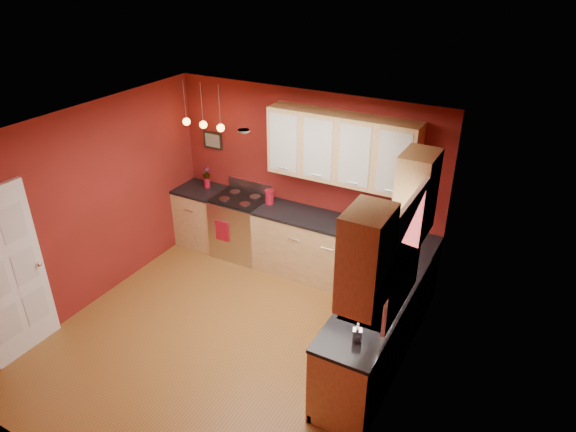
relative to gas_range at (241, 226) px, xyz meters
The scene contains 27 objects.
floor 2.08m from the gas_range, 62.94° to the right, with size 4.20×4.20×0.00m, color olive.
ceiling 2.93m from the gas_range, 62.94° to the right, with size 4.00×4.20×0.02m, color white.
wall_back 1.27m from the gas_range, 18.02° to the left, with size 4.00×0.02×2.60m, color maroon.
wall_front 4.09m from the gas_range, 76.73° to the right, with size 4.00×0.02×2.60m, color maroon.
wall_left 2.25m from the gas_range, 120.95° to the right, with size 0.02×4.20×2.60m, color maroon.
wall_right 3.53m from the gas_range, 31.66° to the right, with size 0.02×4.20×2.60m, color maroon.
base_cabinets_back_left 0.73m from the gas_range, behind, with size 0.70×0.60×0.90m, color #DDB877.
base_cabinets_back_right 1.65m from the gas_range, ahead, with size 2.54×0.60×0.90m, color #DDB877.
base_cabinets_right 2.95m from the gas_range, 27.27° to the right, with size 0.60×2.10×0.90m, color #DDB877.
counter_back_left 0.85m from the gas_range, behind, with size 0.70×0.62×0.04m, color black.
counter_back_right 1.71m from the gas_range, ahead, with size 2.54×0.62×0.04m, color black.
counter_right 2.98m from the gas_range, 27.27° to the right, with size 0.62×2.10×0.04m, color black.
gas_range is the anchor object (origin of this frame).
dishwasher_front 2.04m from the gas_range, ahead, with size 0.60×0.02×0.80m, color silver.
sink 3.05m from the gas_range, 29.78° to the right, with size 0.50×0.70×0.33m.
window 3.48m from the gas_range, 27.40° to the right, with size 0.06×1.02×1.22m.
door_left_wall 3.22m from the gas_range, 109.27° to the right, with size 0.12×0.82×2.05m.
upper_cabinets_back 2.12m from the gas_range, ahead, with size 2.00×0.35×0.90m, color #DDB877.
upper_cabinets_right 3.45m from the gas_range, 28.26° to the right, with size 0.35×1.95×0.90m, color #DDB877.
wall_picture 1.36m from the gas_range, 156.09° to the left, with size 0.32×0.03×0.26m, color black.
pendant_lights 1.62m from the gas_range, behind, with size 0.71×0.11×0.66m.
red_canister 0.74m from the gas_range, ahead, with size 0.14×0.14×0.21m.
red_vase 0.86m from the gas_range, behind, with size 0.10×0.10×0.15m, color maroon.
flowers 0.96m from the gas_range, behind, with size 0.11×0.11×0.19m, color maroon.
coffee_maker 2.24m from the gas_range, ahead, with size 0.17×0.17×0.23m.
soap_pump 3.41m from the gas_range, 37.52° to the right, with size 0.09×0.09×0.19m, color silver.
dish_towel 0.35m from the gas_range, 109.55° to the right, with size 0.23×0.02×0.32m, color maroon.
Camera 1 is at (2.98, -3.84, 4.22)m, focal length 32.00 mm.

